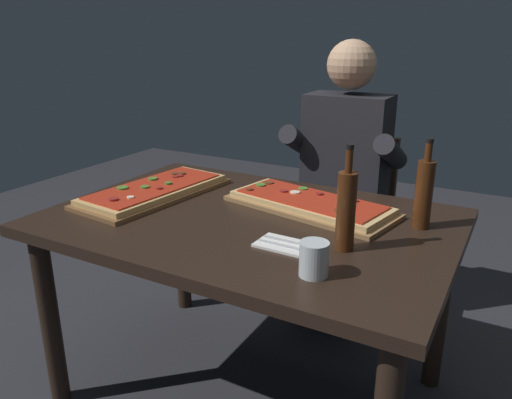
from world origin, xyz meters
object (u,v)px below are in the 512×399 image
object	(u,v)px
dining_table	(249,242)
diner_chair	(347,214)
wine_bottle_dark	(346,209)
seated_diner	(342,171)
pizza_rectangular_left	(155,191)
tumbler_near_camera	(314,261)
pizza_rectangular_front	(310,204)
oil_bottle_amber	(424,193)

from	to	relation	value
dining_table	diner_chair	bearing A→B (deg)	84.60
wine_bottle_dark	dining_table	bearing A→B (deg)	165.62
seated_diner	pizza_rectangular_left	bearing A→B (deg)	-126.93
pizza_rectangular_left	tumbler_near_camera	bearing A→B (deg)	-21.81
wine_bottle_dark	diner_chair	bearing A→B (deg)	107.65
tumbler_near_camera	pizza_rectangular_front	bearing A→B (deg)	114.26
oil_bottle_amber	wine_bottle_dark	bearing A→B (deg)	-119.32
diner_chair	dining_table	bearing A→B (deg)	-95.40
pizza_rectangular_front	oil_bottle_amber	bearing A→B (deg)	1.61
wine_bottle_dark	pizza_rectangular_front	bearing A→B (deg)	129.54
pizza_rectangular_front	wine_bottle_dark	size ratio (longest dim) A/B	2.08
pizza_rectangular_left	oil_bottle_amber	size ratio (longest dim) A/B	2.18
dining_table	pizza_rectangular_front	xyz separation A→B (m)	(0.15, 0.18, 0.12)
wine_bottle_dark	seated_diner	distance (m)	0.90
dining_table	oil_bottle_amber	size ratio (longest dim) A/B	4.66
seated_diner	oil_bottle_amber	bearing A→B (deg)	-49.29
pizza_rectangular_left	seated_diner	distance (m)	0.88
wine_bottle_dark	tumbler_near_camera	world-z (taller)	wine_bottle_dark
tumbler_near_camera	diner_chair	xyz separation A→B (m)	(-0.29, 1.16, -0.30)
pizza_rectangular_left	wine_bottle_dark	xyz separation A→B (m)	(0.83, -0.13, 0.11)
tumbler_near_camera	diner_chair	distance (m)	1.23
dining_table	oil_bottle_amber	bearing A→B (deg)	19.36
diner_chair	wine_bottle_dark	bearing A→B (deg)	-72.35
dining_table	pizza_rectangular_front	world-z (taller)	pizza_rectangular_front
tumbler_near_camera	oil_bottle_amber	bearing A→B (deg)	70.16
diner_chair	pizza_rectangular_front	bearing A→B (deg)	-83.87
tumbler_near_camera	seated_diner	world-z (taller)	seated_diner
tumbler_near_camera	diner_chair	size ratio (longest dim) A/B	0.11
pizza_rectangular_left	tumbler_near_camera	distance (m)	0.88
dining_table	diner_chair	size ratio (longest dim) A/B	1.61
pizza_rectangular_left	diner_chair	size ratio (longest dim) A/B	0.75
pizza_rectangular_left	seated_diner	xyz separation A→B (m)	(0.53, 0.71, -0.02)
diner_chair	oil_bottle_amber	bearing A→B (deg)	-54.83
dining_table	pizza_rectangular_left	xyz separation A→B (m)	(-0.45, 0.03, 0.12)
pizza_rectangular_left	tumbler_near_camera	world-z (taller)	tumbler_near_camera
dining_table	wine_bottle_dark	world-z (taller)	wine_bottle_dark
pizza_rectangular_left	tumbler_near_camera	xyz separation A→B (m)	(0.82, -0.33, 0.02)
tumbler_near_camera	diner_chair	bearing A→B (deg)	104.06
dining_table	wine_bottle_dark	bearing A→B (deg)	-14.38
dining_table	wine_bottle_dark	xyz separation A→B (m)	(0.38, -0.10, 0.22)
dining_table	pizza_rectangular_front	bearing A→B (deg)	49.81
dining_table	oil_bottle_amber	distance (m)	0.62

